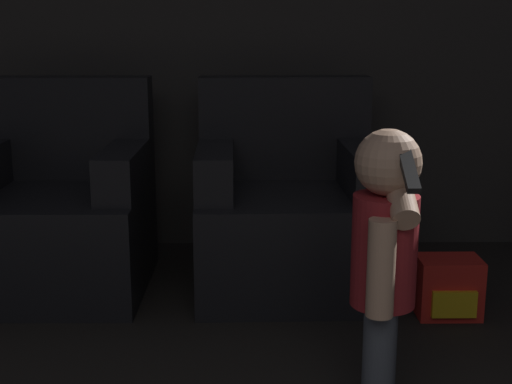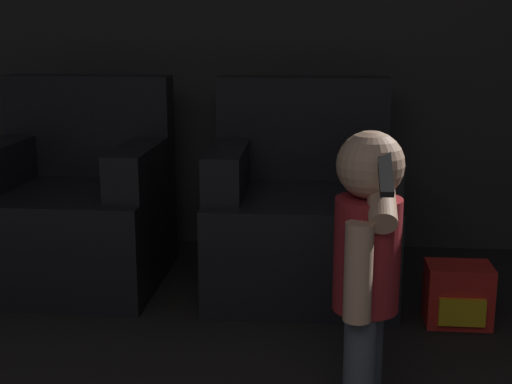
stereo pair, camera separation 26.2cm
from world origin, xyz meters
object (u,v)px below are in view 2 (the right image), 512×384
(armchair_left, at_px, (75,210))
(armchair_right, at_px, (301,215))
(toy_backpack, at_px, (458,295))
(person_toddler, at_px, (367,255))

(armchair_left, height_order, armchair_right, same)
(armchair_right, bearing_deg, toy_backpack, -32.05)
(armchair_right, relative_size, toy_backpack, 3.67)
(person_toddler, bearing_deg, armchair_right, -154.26)
(toy_backpack, bearing_deg, armchair_right, 148.96)
(armchair_left, distance_m, armchair_right, 1.05)
(person_toddler, xyz_separation_m, toy_backpack, (0.42, 0.75, -0.40))
(armchair_right, xyz_separation_m, toy_backpack, (0.64, -0.39, -0.21))
(armchair_left, xyz_separation_m, armchair_right, (1.05, -0.00, 0.00))
(person_toddler, height_order, toy_backpack, person_toddler)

